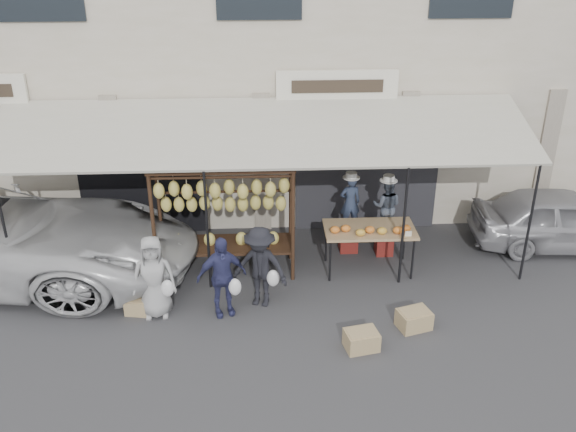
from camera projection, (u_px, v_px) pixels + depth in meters
name	position (u px, v px, depth m)	size (l,w,h in m)	color
ground_plane	(266.00, 322.00, 10.84)	(90.00, 90.00, 0.00)	#2D2D30
shophouse	(259.00, 32.00, 15.06)	(24.00, 6.15, 7.30)	beige
awning	(262.00, 133.00, 11.75)	(10.00, 2.35, 2.92)	#B8B3A4
banana_rack	(223.00, 197.00, 11.64)	(2.60, 0.90, 2.24)	black
produce_table	(370.00, 231.00, 11.96)	(1.70, 0.90, 1.04)	#9B825C
vendor_left	(350.00, 203.00, 12.62)	(0.41, 0.27, 1.13)	#2A364F
vendor_right	(387.00, 206.00, 12.51)	(0.56, 0.44, 1.15)	#454E5E
customer_left	(154.00, 277.00, 10.72)	(0.73, 0.47, 1.49)	#979797
customer_mid	(221.00, 277.00, 10.76)	(0.86, 0.36, 1.46)	navy
customer_right	(260.00, 267.00, 11.01)	(0.97, 0.56, 1.50)	black
stool_left	(348.00, 239.00, 12.98)	(0.36, 0.36, 0.50)	maroon
stool_right	(384.00, 243.00, 12.86)	(0.34, 0.34, 0.47)	maroon
crate_near_a	(361.00, 340.00, 10.14)	(0.51, 0.39, 0.31)	tan
crate_near_b	(414.00, 319.00, 10.64)	(0.52, 0.40, 0.31)	tan
crate_far	(140.00, 305.00, 11.05)	(0.45, 0.34, 0.27)	tan
sedan	(563.00, 219.00, 12.98)	(1.45, 3.60, 1.23)	#949499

